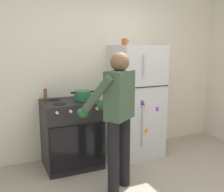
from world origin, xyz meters
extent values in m
cube|color=silver|center=(0.00, 1.95, 1.35)|extent=(6.00, 0.10, 2.70)
cube|color=silver|center=(0.44, 1.57, 0.84)|extent=(0.68, 0.68, 1.68)
cube|color=black|center=(0.44, 1.23, 1.11)|extent=(0.67, 0.01, 0.01)
cylinder|color=#B7B7BC|center=(0.36, 1.20, 0.55)|extent=(0.02, 0.02, 0.61)
cylinder|color=#B7B7BC|center=(0.36, 1.20, 1.39)|extent=(0.02, 0.02, 0.31)
cube|color=orange|center=(0.43, 1.22, 0.47)|extent=(0.04, 0.01, 0.06)
cube|color=purple|center=(0.60, 1.22, 0.78)|extent=(0.04, 0.01, 0.06)
cube|color=blue|center=(0.35, 1.22, 0.89)|extent=(0.04, 0.01, 0.06)
cube|color=red|center=(0.37, 1.22, 0.85)|extent=(0.04, 0.01, 0.06)
cube|color=black|center=(-0.57, 1.57, 0.46)|extent=(0.76, 0.64, 0.93)
cube|color=black|center=(-0.57, 1.25, 0.39)|extent=(0.53, 0.01, 0.33)
cylinder|color=black|center=(-0.75, 1.43, 0.93)|extent=(0.17, 0.17, 0.01)
cylinder|color=black|center=(-0.39, 1.43, 0.93)|extent=(0.17, 0.17, 0.01)
cylinder|color=black|center=(-0.75, 1.71, 0.93)|extent=(0.17, 0.17, 0.01)
cylinder|color=black|center=(-0.39, 1.71, 0.93)|extent=(0.17, 0.17, 0.01)
cylinder|color=silver|center=(-0.83, 1.23, 0.87)|extent=(0.04, 0.03, 0.04)
cylinder|color=silver|center=(-0.66, 1.23, 0.87)|extent=(0.04, 0.03, 0.04)
cylinder|color=silver|center=(-0.48, 1.23, 0.87)|extent=(0.04, 0.03, 0.04)
cylinder|color=silver|center=(-0.31, 1.23, 0.87)|extent=(0.04, 0.03, 0.04)
cube|color=black|center=(-0.57, 1.23, 0.38)|extent=(0.72, 0.03, 0.59)
cylinder|color=black|center=(-0.35, 0.63, 0.43)|extent=(0.13, 0.13, 0.86)
cylinder|color=black|center=(-0.14, 0.78, 0.43)|extent=(0.13, 0.13, 0.86)
cube|color=#384C38|center=(-0.24, 0.71, 1.13)|extent=(0.41, 0.37, 0.54)
sphere|color=brown|center=(-0.24, 0.71, 1.49)|extent=(0.21, 0.21, 0.21)
sphere|color=black|center=(-0.24, 0.71, 1.46)|extent=(0.15, 0.15, 0.15)
cylinder|color=#384C38|center=(-0.51, 0.74, 1.14)|extent=(0.32, 0.40, 0.49)
cylinder|color=#384C38|center=(-0.18, 0.97, 1.14)|extent=(0.32, 0.40, 0.49)
ellipsoid|color=#1E5123|center=(-0.61, 0.89, 0.92)|extent=(0.12, 0.18, 0.10)
ellipsoid|color=#1E5123|center=(-0.29, 1.12, 0.92)|extent=(0.12, 0.18, 0.10)
cylinder|color=#236638|center=(-0.41, 1.52, 1.00)|extent=(0.23, 0.23, 0.13)
cube|color=black|center=(-0.55, 1.52, 1.05)|extent=(0.05, 0.03, 0.02)
cube|color=black|center=(-0.27, 1.52, 1.05)|extent=(0.05, 0.03, 0.02)
cylinder|color=#B24C1E|center=(0.26, 1.62, 1.72)|extent=(0.08, 0.08, 0.10)
torus|color=#B24C1E|center=(0.31, 1.62, 1.73)|extent=(0.06, 0.01, 0.06)
cylinder|color=brown|center=(-0.87, 1.77, 1.01)|extent=(0.05, 0.05, 0.15)
camera|label=1|loc=(-1.46, -1.84, 1.66)|focal=41.92mm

